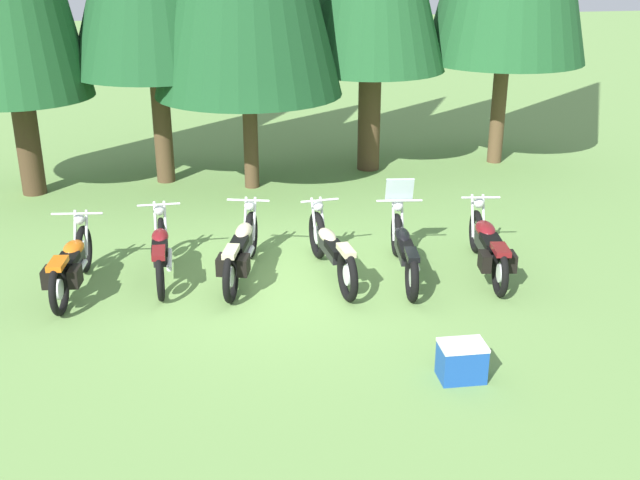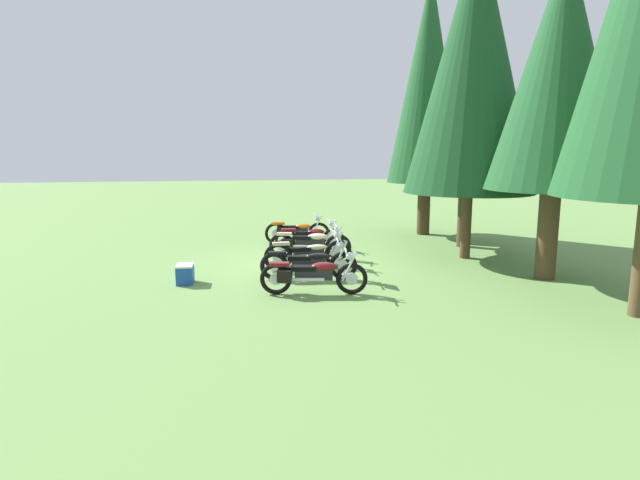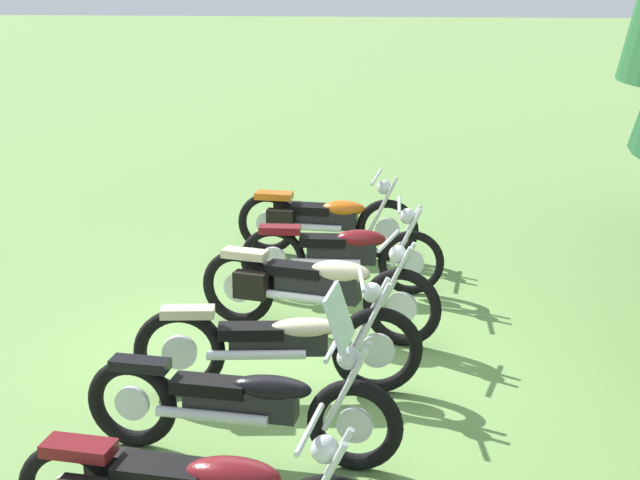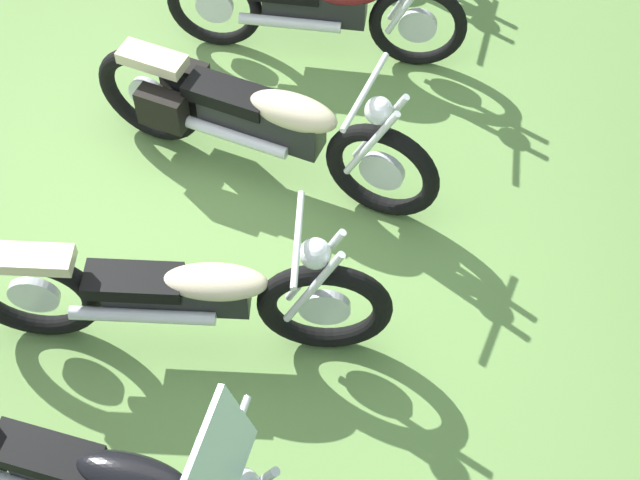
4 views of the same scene
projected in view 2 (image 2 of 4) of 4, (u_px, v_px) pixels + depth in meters
The scene contains 12 objects.
ground_plane at pixel (306, 264), 14.75m from camera, with size 80.00×80.00×0.00m, color #6B934C.
motorcycle_0 at pixel (296, 231), 17.72m from camera, with size 0.80×2.19×1.02m.
motorcycle_1 at pixel (310, 237), 16.53m from camera, with size 0.66×2.19×1.01m.
motorcycle_2 at pixel (309, 243), 15.32m from camera, with size 0.95×2.36×1.03m.
motorcycle_3 at pixel (309, 253), 13.98m from camera, with size 0.61×2.42×1.04m.
motorcycle_4 at pixel (310, 262), 12.88m from camera, with size 0.73×2.39×1.36m.
motorcycle_5 at pixel (312, 274), 11.59m from camera, with size 0.81×2.38×1.01m.
pine_tree_0 at pixel (428, 79), 18.93m from camera, with size 2.81×2.81×9.43m.
pine_tree_1 at pixel (469, 91), 16.55m from camera, with size 3.43×3.43×7.71m.
pine_tree_2 at pixel (474, 62), 14.61m from camera, with size 3.72×3.72×9.21m.
pine_tree_3 at pixel (560, 70), 12.24m from camera, with size 3.18×3.18×7.86m.
picnic_cooler at pixel (185, 274), 12.57m from camera, with size 0.55×0.41×0.47m.
Camera 2 is at (14.28, -2.05, 3.20)m, focal length 29.45 mm.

